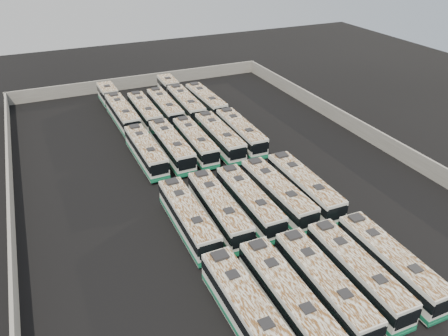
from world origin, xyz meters
TOP-DOWN VIEW (x-y plane):
  - ground at (0.00, 0.00)m, footprint 140.00×140.00m
  - perimeter_wall at (0.00, 0.00)m, footprint 45.20×73.20m
  - bus_front_far_left at (-6.90, -19.58)m, footprint 2.64×11.60m
  - bus_front_left at (-3.63, -19.58)m, footprint 2.45×11.46m
  - bus_front_center at (-0.36, -19.57)m, footprint 2.62×11.30m
  - bus_front_right at (2.94, -19.44)m, footprint 2.54×11.15m
  - bus_front_far_right at (6.17, -19.66)m, footprint 2.50×11.16m
  - bus_midfront_far_left at (-6.87, -7.00)m, footprint 2.38×11.20m
  - bus_midfront_left at (-3.65, -6.87)m, footprint 2.63×11.40m
  - bus_midfront_center at (-0.32, -6.87)m, footprint 2.41×11.17m
  - bus_midfront_right at (2.95, -6.80)m, footprint 2.66×11.51m
  - bus_midfront_far_right at (6.15, -6.87)m, footprint 2.58×11.59m
  - bus_midback_far_left at (-6.86, 8.13)m, footprint 2.61×11.22m
  - bus_midback_left at (-3.59, 8.10)m, footprint 2.50×11.54m
  - bus_midback_center at (-0.39, 8.19)m, footprint 2.47×11.09m
  - bus_midback_right at (2.91, 7.99)m, footprint 2.55×11.60m
  - bus_midback_far_right at (6.10, 8.20)m, footprint 2.68×11.49m
  - bus_back_far_left at (-6.93, 23.98)m, footprint 2.87×17.82m
  - bus_back_left at (-3.61, 20.69)m, footprint 2.42×11.10m
  - bus_back_center at (-0.42, 20.82)m, footprint 2.45×11.38m
  - bus_back_right at (2.95, 23.80)m, footprint 2.80×17.92m
  - bus_back_far_right at (6.19, 20.76)m, footprint 2.61×11.36m

SIDE VIEW (x-z plane):
  - ground at x=0.00m, z-range 0.00..0.00m
  - perimeter_wall at x=0.00m, z-range 0.00..2.20m
  - bus_midback_center at x=-0.39m, z-range 0.04..3.15m
  - bus_back_left at x=-3.61m, z-range 0.04..3.16m
  - bus_front_right at x=2.94m, z-range 0.04..3.17m
  - bus_front_far_right at x=6.17m, z-range 0.04..3.17m
  - bus_midfront_center at x=-0.32m, z-range 0.04..3.18m
  - bus_midback_far_left at x=-6.86m, z-range 0.04..3.18m
  - bus_midfront_far_left at x=-6.87m, z-range 0.04..3.19m
  - bus_front_center at x=-0.36m, z-range 0.04..3.21m
  - bus_back_far_right at x=6.19m, z-range 0.04..3.23m
  - bus_midfront_left at x=-3.65m, z-range 0.04..3.24m
  - bus_back_center at x=-0.42m, z-range 0.04..3.24m
  - bus_back_far_left at x=-6.93m, z-range 0.03..3.26m
  - bus_midback_far_right at x=6.10m, z-range 0.04..3.26m
  - bus_front_left at x=-3.63m, z-range 0.04..3.26m
  - bus_midfront_right at x=2.95m, z-range 0.04..3.26m
  - bus_back_right at x=2.95m, z-range 0.03..3.27m
  - bus_midback_left at x=-3.59m, z-range 0.04..3.28m
  - bus_front_far_left at x=-6.90m, z-range 0.04..3.29m
  - bus_midfront_far_right at x=6.15m, z-range 0.04..3.30m
  - bus_midback_right at x=2.91m, z-range 0.04..3.30m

